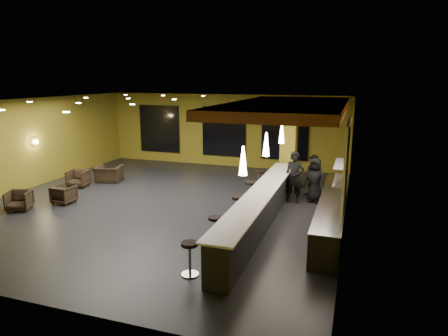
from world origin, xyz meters
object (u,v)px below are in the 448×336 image
(staff_b, at_px, (314,176))
(bar_stool_0, at_px, (190,254))
(column, at_px, (289,143))
(bar_stool_2, at_px, (238,206))
(armchair_b, at_px, (64,194))
(armchair_d, at_px, (109,174))
(staff_a, at_px, (294,177))
(bar_stool_4, at_px, (259,178))
(armchair_a, at_px, (19,200))
(bar_stool_1, at_px, (215,226))
(pendant_1, at_px, (266,144))
(pendant_0, at_px, (243,161))
(staff_c, at_px, (315,180))
(bar_counter, at_px, (261,209))
(pendant_2, at_px, (282,133))
(armchair_c, at_px, (78,178))
(bar_stool_3, at_px, (251,190))
(prep_counter, at_px, (332,213))

(staff_b, distance_m, bar_stool_0, 7.14)
(column, bearing_deg, bar_stool_2, -98.71)
(armchair_b, bearing_deg, armchair_d, -83.84)
(bar_stool_0, distance_m, bar_stool_2, 3.50)
(staff_a, relative_size, bar_stool_4, 2.18)
(armchair_a, distance_m, bar_stool_1, 7.06)
(pendant_1, distance_m, staff_b, 3.48)
(armchair_b, bearing_deg, bar_stool_4, -148.27)
(bar_stool_1, bearing_deg, pendant_1, 68.92)
(pendant_0, distance_m, bar_stool_1, 2.08)
(armchair_a, bearing_deg, staff_c, 0.23)
(bar_counter, height_order, pendant_1, pendant_1)
(bar_counter, distance_m, armchair_a, 7.96)
(bar_stool_1, distance_m, bar_stool_2, 1.70)
(pendant_2, bearing_deg, armchair_b, -156.25)
(bar_stool_4, bearing_deg, pendant_1, -72.93)
(armchair_c, distance_m, bar_stool_1, 7.94)
(bar_counter, distance_m, bar_stool_3, 1.97)
(bar_stool_0, xyz_separation_m, bar_stool_1, (-0.06, 1.81, -0.03))
(pendant_0, xyz_separation_m, armchair_a, (-7.88, 0.83, -2.02))
(bar_counter, bearing_deg, armchair_c, 166.70)
(staff_c, bearing_deg, armchair_d, -162.63)
(pendant_2, height_order, armchair_a, pendant_2)
(column, bearing_deg, bar_stool_3, -105.70)
(prep_counter, height_order, pendant_1, pendant_1)
(column, xyz_separation_m, pendant_0, (0.00, -6.60, 0.60))
(armchair_b, distance_m, bar_stool_4, 7.04)
(pendant_1, distance_m, bar_stool_2, 2.01)
(pendant_1, relative_size, bar_stool_3, 0.86)
(prep_counter, relative_size, armchair_b, 8.66)
(bar_stool_3, height_order, bar_stool_4, bar_stool_4)
(pendant_0, distance_m, armchair_c, 9.06)
(staff_c, distance_m, armchair_d, 8.50)
(armchair_b, height_order, bar_stool_3, bar_stool_3)
(pendant_1, bearing_deg, bar_stool_1, -111.08)
(armchair_b, xyz_separation_m, bar_stool_3, (6.21, 1.88, 0.21))
(column, bearing_deg, prep_counter, -64.00)
(pendant_2, bearing_deg, pendant_1, -90.00)
(pendant_0, bearing_deg, column, 90.00)
(bar_stool_1, bearing_deg, bar_stool_3, 89.15)
(armchair_a, height_order, bar_stool_0, bar_stool_0)
(armchair_d, relative_size, bar_stool_2, 1.25)
(pendant_0, relative_size, pendant_2, 1.00)
(armchair_b, xyz_separation_m, bar_stool_1, (6.16, -1.59, 0.15))
(staff_b, distance_m, bar_stool_1, 5.45)
(armchair_a, bearing_deg, staff_b, 3.30)
(prep_counter, xyz_separation_m, armchair_d, (-9.24, 2.45, -0.10))
(column, distance_m, armchair_c, 8.51)
(pendant_2, relative_size, armchair_a, 0.97)
(bar_stool_1, relative_size, bar_stool_4, 0.88)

